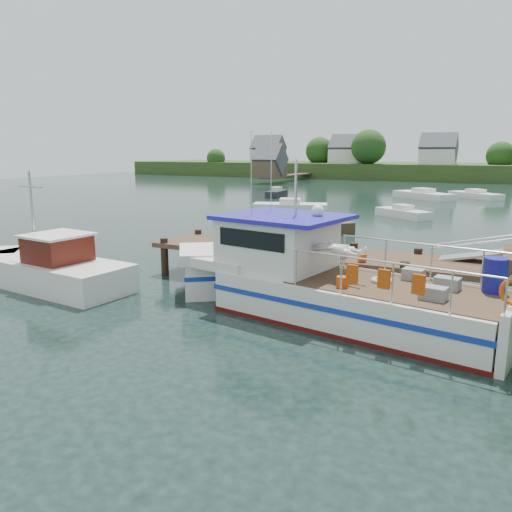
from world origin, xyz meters
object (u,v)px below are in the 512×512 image
at_px(moored_e, 277,193).
at_px(moored_rowboat, 324,228).
at_px(lobster_boat, 316,282).
at_px(moored_d, 423,195).
at_px(dock, 475,241).
at_px(moored_far, 475,195).
at_px(moored_a, 290,207).
at_px(moored_b, 403,213).
at_px(work_boat, 44,268).

bearing_deg(moored_e, moored_rowboat, -75.35).
height_order(lobster_boat, moored_rowboat, lobster_boat).
xyz_separation_m(moored_rowboat, moored_d, (1.78, 27.48, 0.03)).
distance_m(dock, moored_rowboat, 15.54).
bearing_deg(moored_far, moored_rowboat, -78.47).
height_order(dock, moored_rowboat, dock).
xyz_separation_m(moored_a, moored_b, (9.55, 0.48, -0.04)).
xyz_separation_m(dock, moored_rowboat, (-9.62, 12.07, -1.82)).
bearing_deg(moored_far, moored_b, -76.77).
bearing_deg(moored_e, moored_a, -77.23).
height_order(lobster_boat, moored_d, lobster_boat).
xyz_separation_m(lobster_boat, moored_d, (-3.40, 42.77, -0.62)).
bearing_deg(dock, work_boat, -162.40).
distance_m(moored_far, moored_a, 25.06).
xyz_separation_m(dock, moored_a, (-16.23, 21.98, -1.81)).
bearing_deg(moored_b, moored_d, 94.49).
height_order(moored_rowboat, moored_d, moored_d).
bearing_deg(dock, moored_rowboat, 128.56).
distance_m(moored_far, moored_b, 21.02).
bearing_deg(dock, moored_b, 106.57).
xyz_separation_m(dock, work_boat, (-15.22, -4.83, -1.53)).
relative_size(moored_far, moored_a, 0.91).
height_order(dock, lobster_boat, lobster_boat).
xyz_separation_m(work_boat, moored_far, (12.46, 47.94, -0.32)).
relative_size(lobster_boat, moored_far, 2.01).
distance_m(dock, moored_e, 41.84).
relative_size(dock, lobster_boat, 1.35).
xyz_separation_m(moored_rowboat, moored_b, (2.94, 10.39, -0.03)).
bearing_deg(moored_e, moored_far, 5.55).
height_order(moored_a, moored_e, moored_a).
distance_m(lobster_boat, moored_b, 25.78).
xyz_separation_m(work_boat, moored_rowboat, (5.60, 16.89, -0.29)).
relative_size(moored_rowboat, moored_e, 0.86).
bearing_deg(moored_d, moored_far, 10.79).
xyz_separation_m(work_boat, moored_b, (8.53, 27.28, -0.32)).
distance_m(work_boat, moored_a, 26.83).
bearing_deg(moored_far, moored_a, -98.53).
bearing_deg(moored_rowboat, lobster_boat, -87.09).
bearing_deg(lobster_boat, moored_far, 97.33).
distance_m(moored_rowboat, moored_a, 11.91).
bearing_deg(lobster_boat, moored_e, 126.01).
bearing_deg(moored_far, dock, -62.35).
bearing_deg(moored_a, work_boat, -87.43).
height_order(moored_far, moored_a, moored_a).
distance_m(work_boat, moored_d, 44.99).
height_order(work_boat, moored_b, work_boat).
bearing_deg(moored_e, moored_d, 0.75).
relative_size(moored_b, moored_e, 1.12).
height_order(moored_rowboat, moored_a, moored_a).
bearing_deg(moored_rowboat, moored_a, 107.88).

